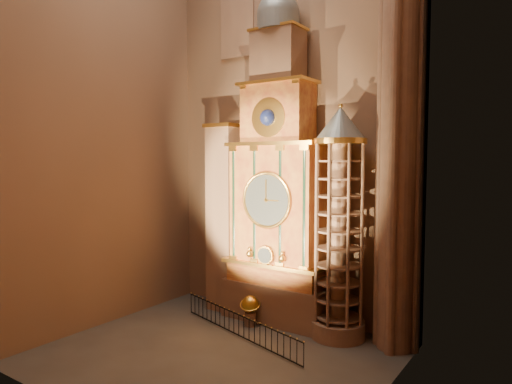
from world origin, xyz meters
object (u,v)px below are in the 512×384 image
Objects in this scene: celestial_globe at (250,308)px; iron_railing at (239,325)px; portrait_tower at (225,217)px; astronomical_clock at (277,191)px; stair_turret at (339,225)px.

iron_railing is at bearing -74.96° from celestial_globe.
celestial_globe is at bearing -27.33° from portrait_tower.
astronomical_clock reaches higher than celestial_globe.
iron_railing is (3.09, -2.89, -4.59)m from portrait_tower.
celestial_globe is (-4.21, -1.11, -4.36)m from stair_turret.
astronomical_clock is at bearing 83.83° from iron_railing.
astronomical_clock is 3.73m from portrait_tower.
stair_turret is 6.16m from celestial_globe.
portrait_tower is at bearing 136.89° from iron_railing.
portrait_tower is 5.21m from celestial_globe.
portrait_tower is 6.71× the size of celestial_globe.
celestial_globe is 0.19× the size of iron_railing.
astronomical_clock is at bearing -0.29° from portrait_tower.
iron_railing is (0.40, -1.50, -0.35)m from celestial_globe.
astronomical_clock is at bearing 175.70° from stair_turret.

